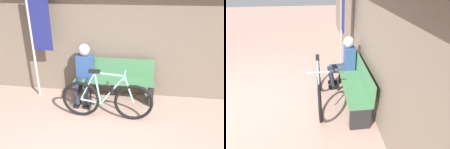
# 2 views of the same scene
# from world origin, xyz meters

# --- Properties ---
(ground_plane) EXTENTS (24.00, 24.00, 0.00)m
(ground_plane) POSITION_xyz_m (0.00, 0.00, 0.00)
(ground_plane) COLOR tan
(storefront_wall) EXTENTS (12.00, 0.56, 3.20)m
(storefront_wall) POSITION_xyz_m (0.00, 2.44, 1.66)
(storefront_wall) COLOR #756656
(storefront_wall) RESTS_ON ground_plane
(park_bench_near) EXTENTS (1.64, 0.42, 0.88)m
(park_bench_near) POSITION_xyz_m (0.12, 2.12, 0.42)
(park_bench_near) COLOR #477F51
(park_bench_near) RESTS_ON ground_plane
(bicycle) EXTENTS (1.67, 0.40, 0.95)m
(bicycle) POSITION_xyz_m (0.07, 1.40, 0.38)
(bicycle) COLOR black
(bicycle) RESTS_ON ground_plane
(person_seated) EXTENTS (0.34, 0.61, 1.21)m
(person_seated) POSITION_xyz_m (-0.49, 2.01, 0.70)
(person_seated) COLOR #2D3342
(person_seated) RESTS_ON ground_plane
(banner_pole) EXTENTS (0.45, 0.05, 2.27)m
(banner_pole) POSITION_xyz_m (-1.42, 2.07, 1.47)
(banner_pole) COLOR #B7B2A8
(banner_pole) RESTS_ON ground_plane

